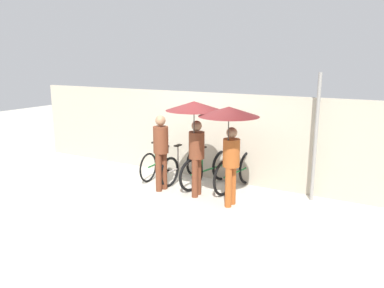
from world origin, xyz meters
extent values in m
plane|color=beige|center=(0.00, 0.00, 0.00)|extent=(30.00, 30.00, 0.00)
cube|color=#B2A893|center=(0.00, 1.80, 1.01)|extent=(10.24, 0.12, 2.03)
torus|color=black|center=(-1.01, 1.78, 0.34)|extent=(0.07, 0.68, 0.68)
torus|color=black|center=(-0.97, 0.82, 0.34)|extent=(0.07, 0.68, 0.68)
cylinder|color=#19662D|center=(-0.99, 1.30, 0.34)|extent=(0.07, 0.95, 0.04)
cylinder|color=#19662D|center=(-0.99, 1.13, 0.60)|extent=(0.04, 0.04, 0.52)
cube|color=black|center=(-0.99, 1.13, 0.88)|extent=(0.10, 0.20, 0.03)
cylinder|color=#19662D|center=(-1.01, 1.78, 0.71)|extent=(0.04, 0.04, 0.74)
cylinder|color=#19662D|center=(-1.01, 1.78, 1.08)|extent=(0.44, 0.05, 0.03)
torus|color=black|center=(-0.30, 1.80, 0.34)|extent=(0.10, 0.68, 0.67)
torus|color=black|center=(-0.37, 0.78, 0.34)|extent=(0.10, 0.68, 0.67)
cylinder|color=#A59E93|center=(-0.33, 1.29, 0.34)|extent=(0.11, 1.02, 0.04)
cylinder|color=#A59E93|center=(-0.34, 1.11, 0.60)|extent=(0.04, 0.04, 0.53)
cube|color=black|center=(-0.34, 1.11, 0.88)|extent=(0.10, 0.21, 0.03)
cylinder|color=#A59E93|center=(-0.30, 1.80, 0.69)|extent=(0.04, 0.04, 0.71)
cylinder|color=#A59E93|center=(-0.30, 1.80, 1.04)|extent=(0.44, 0.06, 0.03)
torus|color=black|center=(0.46, 1.78, 0.36)|extent=(0.24, 0.72, 0.72)
torus|color=black|center=(0.20, 0.75, 0.36)|extent=(0.24, 0.72, 0.72)
cylinder|color=#19662D|center=(0.33, 1.27, 0.36)|extent=(0.29, 1.04, 0.04)
cylinder|color=#19662D|center=(0.29, 1.09, 0.63)|extent=(0.04, 0.04, 0.53)
cube|color=black|center=(0.29, 1.09, 0.91)|extent=(0.14, 0.22, 0.03)
cylinder|color=#19662D|center=(0.46, 1.78, 0.70)|extent=(0.04, 0.04, 0.67)
cylinder|color=#19662D|center=(0.46, 1.78, 1.03)|extent=(0.43, 0.13, 0.03)
torus|color=black|center=(1.07, 1.84, 0.38)|extent=(0.18, 0.77, 0.77)
torus|color=black|center=(0.92, 0.87, 0.38)|extent=(0.18, 0.77, 0.77)
cylinder|color=#19662D|center=(0.99, 1.36, 0.38)|extent=(0.19, 0.98, 0.04)
cylinder|color=#19662D|center=(0.97, 1.19, 0.61)|extent=(0.04, 0.04, 0.45)
cube|color=black|center=(0.97, 1.19, 0.84)|extent=(0.12, 0.21, 0.03)
cylinder|color=#19662D|center=(1.07, 1.84, 0.69)|extent=(0.04, 0.04, 0.61)
cylinder|color=#19662D|center=(1.07, 1.84, 0.99)|extent=(0.44, 0.10, 0.03)
cylinder|color=brown|center=(-0.38, 0.60, 0.42)|extent=(0.13, 0.13, 0.83)
cylinder|color=brown|center=(-0.41, 0.42, 0.42)|extent=(0.13, 0.13, 0.83)
cylinder|color=brown|center=(-0.40, 0.51, 1.11)|extent=(0.32, 0.32, 0.57)
sphere|color=#997051|center=(-0.40, 0.51, 1.52)|extent=(0.22, 0.22, 0.22)
cylinder|color=brown|center=(0.42, 0.67, 0.40)|extent=(0.13, 0.13, 0.80)
cylinder|color=brown|center=(0.44, 0.49, 0.40)|extent=(0.13, 0.13, 0.80)
cylinder|color=brown|center=(0.43, 0.58, 1.08)|extent=(0.32, 0.32, 0.55)
sphere|color=#997051|center=(0.43, 0.58, 1.47)|extent=(0.21, 0.21, 0.21)
cylinder|color=#332D28|center=(0.44, 0.44, 1.45)|extent=(0.02, 0.02, 0.69)
cone|color=#591919|center=(0.44, 0.44, 1.89)|extent=(1.11, 1.11, 0.18)
cylinder|color=#9E4C1E|center=(1.26, 0.52, 0.39)|extent=(0.13, 0.13, 0.78)
cylinder|color=#9E4C1E|center=(1.25, 0.34, 0.39)|extent=(0.13, 0.13, 0.78)
cylinder|color=#9E4C1E|center=(1.25, 0.43, 1.05)|extent=(0.32, 0.32, 0.53)
sphere|color=#997051|center=(1.25, 0.43, 1.44)|extent=(0.20, 0.20, 0.20)
cylinder|color=#332D28|center=(1.24, 0.29, 1.42)|extent=(0.02, 0.02, 0.68)
cone|color=#591919|center=(1.24, 0.29, 1.85)|extent=(1.12, 1.12, 0.18)
cylinder|color=gray|center=(2.56, 1.51, 1.27)|extent=(0.07, 0.07, 2.53)
camera|label=1|loc=(3.95, -5.88, 2.77)|focal=35.00mm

